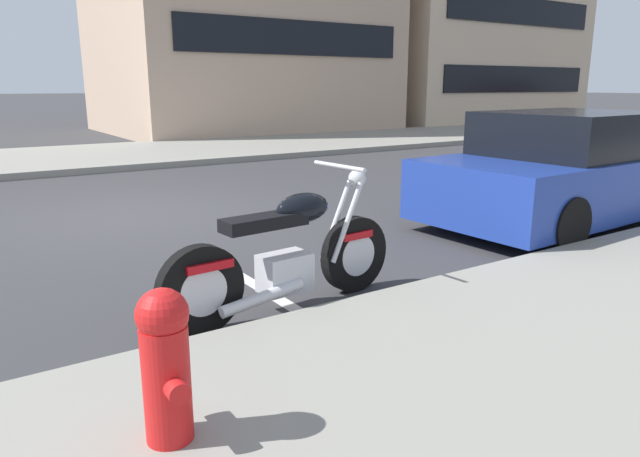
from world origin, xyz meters
TOP-DOWN VIEW (x-y plane):
  - ground_plane at (0.00, 0.00)m, footprint 260.00×260.00m
  - sidewalk_far_curb at (12.00, 6.85)m, footprint 120.00×5.00m
  - parking_stall_stripe at (0.00, -3.75)m, footprint 0.12×2.20m
  - parked_motorcycle at (-0.05, -4.09)m, footprint 2.13×0.62m
  - parked_car_far_down_curb at (4.63, -3.43)m, footprint 4.42×2.04m
  - fire_hydrant at (-1.50, -5.48)m, footprint 0.24×0.36m
  - townhouse_near_left at (19.33, 14.87)m, footprint 10.66×11.53m

SIDE VIEW (x-z plane):
  - ground_plane at x=0.00m, z-range 0.00..0.00m
  - parking_stall_stripe at x=0.00m, z-range 0.00..0.01m
  - sidewalk_far_curb at x=12.00m, z-range 0.00..0.14m
  - parked_motorcycle at x=-0.05m, z-range -0.13..1.00m
  - fire_hydrant at x=-1.50m, z-range 0.16..0.90m
  - parked_car_far_down_curb at x=4.63m, z-range -0.04..1.38m
  - townhouse_near_left at x=19.33m, z-range 0.00..9.06m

